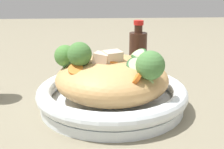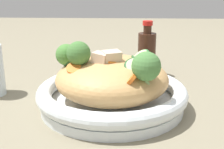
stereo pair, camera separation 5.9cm
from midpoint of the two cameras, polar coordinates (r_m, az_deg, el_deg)
name	(u,v)px [view 2 (the right image)]	position (r m, az deg, el deg)	size (l,w,h in m)	color
ground_plane	(112,107)	(0.61, 2.76, -6.25)	(3.00, 3.00, 0.00)	gray
serving_bowl	(112,96)	(0.60, 2.80, -4.08)	(0.30, 0.30, 0.05)	white
noodle_heap	(112,79)	(0.59, 2.85, -0.82)	(0.22, 0.22, 0.09)	tan
broccoli_florets	(103,60)	(0.54, 1.30, 2.82)	(0.14, 0.21, 0.07)	#9DB776
carrot_coins	(104,66)	(0.54, 1.61, 1.60)	(0.09, 0.13, 0.04)	orange
zucchini_slices	(125,61)	(0.58, 5.42, 2.58)	(0.14, 0.19, 0.03)	#BFDC9B
chicken_chunks	(107,58)	(0.56, 2.05, 3.09)	(0.04, 0.06, 0.03)	beige
soy_sauce_bottle	(147,53)	(0.80, 8.71, 4.02)	(0.05, 0.05, 0.15)	#381E14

